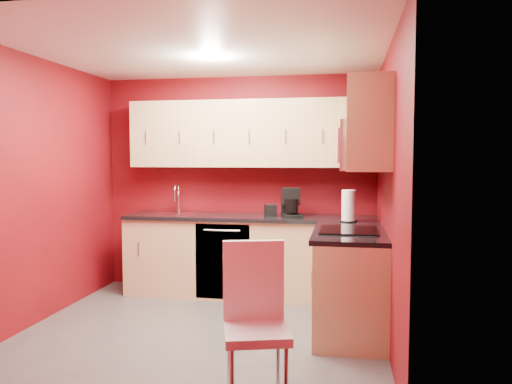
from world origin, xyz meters
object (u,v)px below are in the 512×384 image
(microwave, at_px, (363,146))
(napkin_holder, at_px, (270,210))
(paper_towel, at_px, (349,206))
(dining_chair, at_px, (256,324))
(coffee_maker, at_px, (292,203))
(sink, at_px, (174,211))

(microwave, relative_size, napkin_holder, 5.88)
(paper_towel, xyz_separation_m, dining_chair, (-0.58, -2.05, -0.57))
(coffee_maker, bearing_deg, napkin_holder, 148.95)
(microwave, bearing_deg, napkin_holder, 134.75)
(napkin_holder, relative_size, paper_towel, 0.40)
(napkin_holder, bearing_deg, coffee_maker, -8.50)
(sink, relative_size, coffee_maker, 1.65)
(microwave, bearing_deg, sink, 154.40)
(sink, distance_m, paper_towel, 2.02)
(paper_towel, bearing_deg, napkin_holder, 159.41)
(microwave, relative_size, paper_towel, 2.37)
(microwave, bearing_deg, dining_chair, -116.37)
(paper_towel, bearing_deg, microwave, -80.13)
(microwave, distance_m, coffee_maker, 1.31)
(paper_towel, bearing_deg, coffee_maker, 154.90)
(sink, xyz_separation_m, dining_chair, (1.40, -2.40, -0.44))
(sink, xyz_separation_m, napkin_holder, (1.13, -0.03, 0.03))
(sink, relative_size, dining_chair, 0.52)
(napkin_holder, xyz_separation_m, paper_towel, (0.85, -0.32, 0.10))
(napkin_holder, xyz_separation_m, dining_chair, (0.27, -2.37, -0.47))
(napkin_holder, bearing_deg, microwave, -45.25)
(microwave, distance_m, paper_towel, 0.88)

